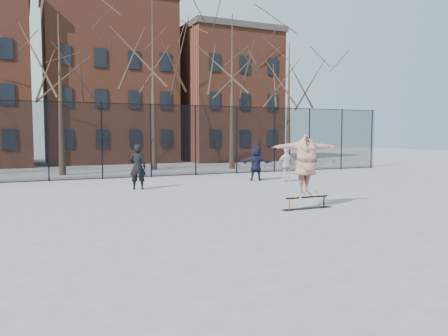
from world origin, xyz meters
name	(u,v)px	position (x,y,z in m)	size (l,w,h in m)	color
ground	(236,223)	(0.00, 0.00, 0.00)	(100.00, 100.00, 0.00)	slate
skate_rail	(307,204)	(3.04, 1.10, 0.15)	(1.77, 0.27, 0.39)	black
skateboard	(305,195)	(2.97, 1.10, 0.44)	(0.77, 0.18, 0.09)	olive
skater	(306,164)	(2.97, 1.10, 1.41)	(2.28, 0.62, 1.86)	#4E398F
bystander_black	(138,167)	(-0.72, 8.05, 0.96)	(0.70, 0.46, 1.93)	black
bystander_white	(286,165)	(6.66, 7.96, 0.85)	(0.99, 0.41, 1.69)	beige
bystander_navy	(256,163)	(5.58, 9.13, 0.87)	(1.62, 0.51, 1.74)	black
fence	(129,140)	(-0.01, 13.00, 2.05)	(34.03, 0.07, 4.00)	black
tree_row	(108,51)	(-0.25, 17.15, 7.36)	(33.66, 7.46, 10.67)	black
rowhouses	(102,88)	(0.72, 26.00, 6.06)	(29.00, 7.00, 13.00)	brown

